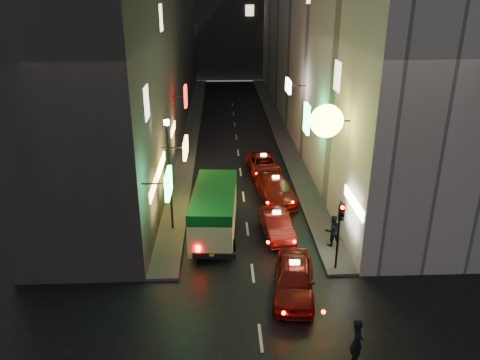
{
  "coord_description": "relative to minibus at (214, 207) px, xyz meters",
  "views": [
    {
      "loc": [
        -1.41,
        -10.49,
        12.47
      ],
      "look_at": [
        -0.42,
        13.0,
        3.0
      ],
      "focal_mm": 35.0,
      "sensor_mm": 36.0,
      "label": 1
    }
  ],
  "objects": [
    {
      "name": "building_right",
      "position": [
        9.83,
        21.64,
        7.3
      ],
      "size": [
        8.0,
        52.0,
        18.0
      ],
      "color": "beige",
      "rests_on": "ground"
    },
    {
      "name": "minibus",
      "position": [
        0.0,
        0.0,
        0.0
      ],
      "size": [
        2.61,
        6.4,
        2.7
      ],
      "color": "beige",
      "rests_on": "ground"
    },
    {
      "name": "pedestrian_sidewalk",
      "position": [
        6.12,
        -1.59,
        -0.6
      ],
      "size": [
        0.79,
        0.57,
        1.91
      ],
      "primitive_type": "imported",
      "rotation": [
        0.0,
        0.0,
        3.32
      ],
      "color": "black",
      "rests_on": "sidewalk_right"
    },
    {
      "name": "taxi_near",
      "position": [
        3.52,
        -5.54,
        -0.82
      ],
      "size": [
        3.07,
        5.81,
        1.93
      ],
      "color": "maroon",
      "rests_on": "ground"
    },
    {
      "name": "sidewalk_right",
      "position": [
        6.08,
        21.65,
        -1.63
      ],
      "size": [
        1.5,
        52.0,
        0.15
      ],
      "primitive_type": "cube",
      "color": "#4D4B48",
      "rests_on": "ground"
    },
    {
      "name": "taxi_second",
      "position": [
        3.37,
        -0.13,
        -0.94
      ],
      "size": [
        2.45,
        4.94,
        1.69
      ],
      "color": "maroon",
      "rests_on": "ground"
    },
    {
      "name": "taxi_far",
      "position": [
        3.52,
        9.47,
        -0.94
      ],
      "size": [
        2.3,
        4.93,
        1.7
      ],
      "color": "maroon",
      "rests_on": "ground"
    },
    {
      "name": "pedestrian_crossing",
      "position": [
        5.13,
        -9.8,
        -0.63
      ],
      "size": [
        0.47,
        0.72,
        2.14
      ],
      "primitive_type": "imported",
      "rotation": [
        0.0,
        0.0,
        1.54
      ],
      "color": "black",
      "rests_on": "ground"
    },
    {
      "name": "sidewalk_left",
      "position": [
        -2.42,
        21.65,
        -1.63
      ],
      "size": [
        1.5,
        52.0,
        0.15
      ],
      "primitive_type": "cube",
      "color": "#4D4B48",
      "rests_on": "ground"
    },
    {
      "name": "building_left",
      "position": [
        -6.17,
        21.64,
        7.3
      ],
      "size": [
        7.54,
        52.0,
        18.0
      ],
      "color": "#373532",
      "rests_on": "ground"
    },
    {
      "name": "traffic_light",
      "position": [
        5.83,
        -3.88,
        0.98
      ],
      "size": [
        0.26,
        0.43,
        3.5
      ],
      "color": "black",
      "rests_on": "sidewalk_right"
    },
    {
      "name": "lamp_post",
      "position": [
        -2.37,
        0.65,
        2.02
      ],
      "size": [
        0.28,
        0.28,
        6.22
      ],
      "color": "black",
      "rests_on": "sidewalk_left"
    },
    {
      "name": "building_far",
      "position": [
        1.83,
        53.65,
        9.3
      ],
      "size": [
        30.0,
        10.0,
        22.0
      ],
      "primitive_type": "cube",
      "color": "#2E2E33",
      "rests_on": "ground"
    },
    {
      "name": "taxi_third",
      "position": [
        3.86,
        4.67,
        -0.86
      ],
      "size": [
        2.9,
        5.56,
        1.86
      ],
      "color": "maroon",
      "rests_on": "ground"
    }
  ]
}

